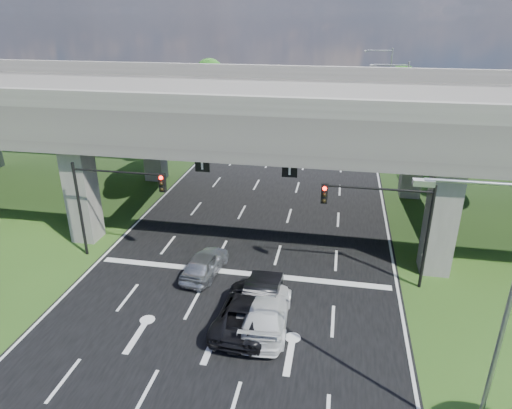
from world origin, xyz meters
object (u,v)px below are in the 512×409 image
(signal_right, at_px, (387,215))
(car_trailing, at_px, (248,309))
(streetlight_beyond, at_px, (386,84))
(car_silver, at_px, (205,263))
(streetlight_far, at_px, (398,110))
(car_dark, at_px, (262,296))
(signal_left, at_px, (111,195))
(car_white, at_px, (266,311))
(streetlight_near, at_px, (495,304))

(signal_right, relative_size, car_trailing, 1.07)
(streetlight_beyond, xyz_separation_m, car_silver, (-12.09, -37.00, -5.11))
(car_silver, bearing_deg, streetlight_far, -113.52)
(signal_right, distance_m, streetlight_beyond, 36.17)
(streetlight_far, bearing_deg, car_trailing, -109.41)
(streetlight_far, height_order, streetlight_beyond, same)
(car_silver, bearing_deg, car_dark, 150.91)
(signal_left, bearing_deg, signal_right, 0.00)
(signal_right, bearing_deg, car_white, -139.41)
(car_trailing, bearing_deg, streetlight_far, -106.49)
(signal_right, height_order, car_dark, signal_right)
(streetlight_beyond, xyz_separation_m, car_trailing, (-8.77, -40.89, -5.04))
(car_trailing, bearing_deg, signal_left, -24.92)
(car_white, bearing_deg, streetlight_far, -110.09)
(streetlight_far, height_order, car_silver, streetlight_far)
(streetlight_beyond, bearing_deg, signal_left, -116.43)
(streetlight_near, bearing_deg, car_trailing, 149.77)
(streetlight_near, relative_size, streetlight_far, 1.00)
(car_silver, bearing_deg, signal_left, -2.77)
(streetlight_beyond, relative_size, car_trailing, 1.79)
(signal_left, xyz_separation_m, streetlight_near, (17.92, -9.94, 1.66))
(car_silver, bearing_deg, signal_right, -168.10)
(signal_left, distance_m, car_trailing, 10.89)
(signal_right, height_order, car_trailing, signal_right)
(car_silver, bearing_deg, streetlight_near, 149.75)
(car_dark, bearing_deg, car_trailing, 67.10)
(streetlight_beyond, relative_size, car_silver, 2.39)
(car_silver, xyz_separation_m, car_trailing, (3.32, -3.89, 0.07))
(streetlight_beyond, relative_size, car_dark, 2.07)
(streetlight_beyond, height_order, car_dark, streetlight_beyond)
(car_dark, bearing_deg, car_white, 107.92)
(signal_right, relative_size, signal_left, 1.00)
(signal_left, xyz_separation_m, car_silver, (5.83, -0.94, -3.44))
(car_silver, distance_m, car_trailing, 5.12)
(streetlight_near, height_order, streetlight_far, same)
(signal_left, xyz_separation_m, streetlight_beyond, (17.92, 36.06, 1.66))
(streetlight_near, xyz_separation_m, streetlight_beyond, (0.00, 46.00, 0.00))
(streetlight_near, bearing_deg, streetlight_far, 90.00)
(signal_left, xyz_separation_m, car_white, (10.03, -4.82, -3.37))
(signal_right, relative_size, streetlight_far, 0.60)
(streetlight_beyond, bearing_deg, streetlight_far, -90.00)
(car_white, bearing_deg, car_dark, -73.37)
(car_trailing, bearing_deg, streetlight_beyond, -99.19)
(streetlight_far, xyz_separation_m, car_trailing, (-8.77, -24.89, -5.04))
(streetlight_near, height_order, car_trailing, streetlight_near)
(signal_left, relative_size, streetlight_far, 0.60)
(car_silver, xyz_separation_m, car_dark, (3.79, -2.71, 0.08))
(car_dark, height_order, car_white, car_dark)
(signal_left, distance_m, streetlight_near, 20.56)
(streetlight_far, bearing_deg, streetlight_beyond, 90.00)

